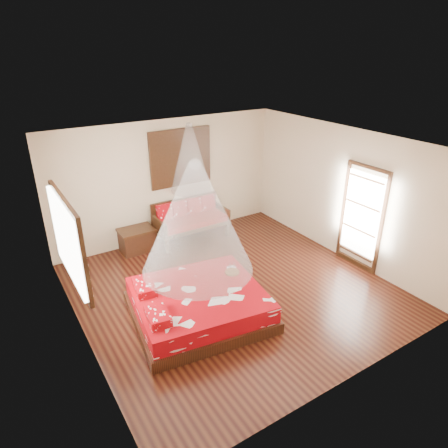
{
  "coord_description": "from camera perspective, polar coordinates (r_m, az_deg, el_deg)",
  "views": [
    {
      "loc": [
        -3.58,
        -5.37,
        4.32
      ],
      "look_at": [
        0.11,
        0.49,
        1.15
      ],
      "focal_mm": 32.0,
      "sensor_mm": 36.0,
      "label": 1
    }
  ],
  "objects": [
    {
      "name": "room",
      "position": [
        7.08,
        1.35,
        0.26
      ],
      "size": [
        5.54,
        5.54,
        2.84
      ],
      "color": "black",
      "rests_on": "ground"
    },
    {
      "name": "daybed",
      "position": [
        9.48,
        -4.9,
        0.88
      ],
      "size": [
        1.72,
        0.76,
        0.94
      ],
      "color": "black",
      "rests_on": "floor"
    },
    {
      "name": "glazed_door",
      "position": [
        8.54,
        19.04,
        0.82
      ],
      "size": [
        0.08,
        1.02,
        2.16
      ],
      "color": "black",
      "rests_on": "floor"
    },
    {
      "name": "bed",
      "position": [
        6.93,
        -3.74,
        -11.38
      ],
      "size": [
        2.44,
        2.27,
        0.65
      ],
      "rotation": [
        0.0,
        0.0,
        -0.14
      ],
      "color": "black",
      "rests_on": "floor"
    },
    {
      "name": "wine_tray",
      "position": [
        7.26,
        1.16,
        -6.59
      ],
      "size": [
        0.27,
        0.27,
        0.21
      ],
      "rotation": [
        0.0,
        0.0,
        -0.18
      ],
      "color": "brown",
      "rests_on": "bed"
    },
    {
      "name": "mosquito_net_daybed",
      "position": [
        8.88,
        -4.86,
        9.38
      ],
      "size": [
        0.91,
        0.91,
        1.5
      ],
      "primitive_type": "cone",
      "color": "white",
      "rests_on": "ceiling"
    },
    {
      "name": "window_left",
      "position": [
        6.21,
        -21.07,
        -2.08
      ],
      "size": [
        0.1,
        1.74,
        1.34
      ],
      "color": "black",
      "rests_on": "wall_left"
    },
    {
      "name": "mosquito_net_main",
      "position": [
        6.14,
        -3.97,
        0.83
      ],
      "size": [
        1.79,
        1.79,
        1.8
      ],
      "primitive_type": "cone",
      "color": "white",
      "rests_on": "ceiling"
    },
    {
      "name": "shutter_panel",
      "position": [
        9.3,
        -6.19,
        9.4
      ],
      "size": [
        1.52,
        0.06,
        1.32
      ],
      "color": "black",
      "rests_on": "wall_back"
    },
    {
      "name": "storage_chest",
      "position": [
        9.18,
        -12.31,
        -2.19
      ],
      "size": [
        0.76,
        0.56,
        0.53
      ],
      "rotation": [
        0.0,
        0.0,
        -0.0
      ],
      "color": "black",
      "rests_on": "floor"
    }
  ]
}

